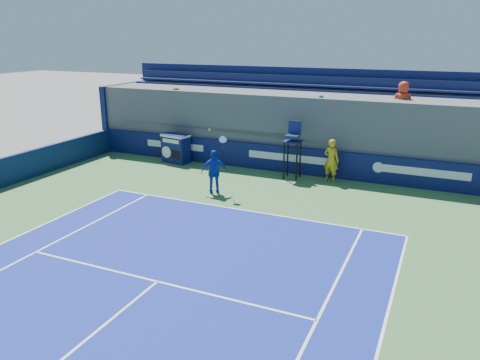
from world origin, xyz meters
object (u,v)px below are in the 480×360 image
at_px(tennis_player, 214,172).
at_px(ball_person, 331,160).
at_px(umpire_chair, 293,144).
at_px(match_clock, 176,147).

bearing_deg(tennis_player, ball_person, 41.91).
relative_size(ball_person, umpire_chair, 0.74).
bearing_deg(match_clock, ball_person, -0.15).
xyz_separation_m(ball_person, match_clock, (-7.61, 0.02, -0.18)).
height_order(ball_person, match_clock, ball_person).
relative_size(match_clock, umpire_chair, 0.57).
bearing_deg(tennis_player, match_clock, 138.45).
bearing_deg(umpire_chair, match_clock, 178.03).
xyz_separation_m(match_clock, umpire_chair, (5.96, -0.21, 0.79)).
relative_size(ball_person, tennis_player, 0.71).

